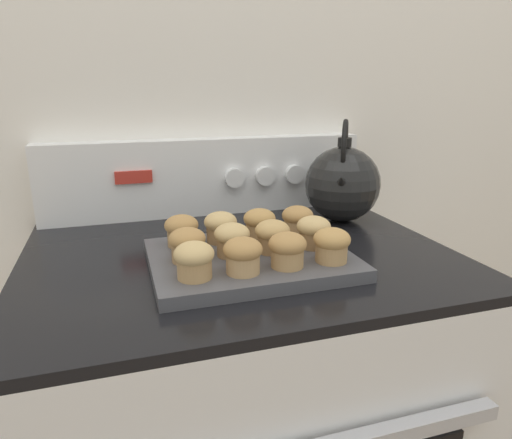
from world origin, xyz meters
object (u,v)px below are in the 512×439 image
Objects in this scene: muffin_r1_c1 at (232,239)px; muffin_r2_c0 at (182,230)px; muffin_r2_c2 at (259,223)px; tea_kettle at (342,183)px; muffin_r0_c2 at (287,249)px; muffin_r2_c1 at (221,226)px; muffin_r1_c0 at (187,244)px; muffin_r0_c0 at (194,259)px; muffin_r0_c1 at (243,255)px; muffin_r0_c3 at (332,244)px; muffin_r1_c2 at (273,235)px; muffin_r2_c3 at (297,220)px; muffin_pan at (253,259)px; muffin_r1_c3 at (314,231)px.

muffin_r1_c1 is 0.11m from muffin_r2_c0.
muffin_r2_c2 is (0.15, -0.00, 0.00)m from muffin_r2_c0.
muffin_r1_c1 is 0.26× the size of tea_kettle.
muffin_r0_c2 is 0.17m from muffin_r2_c1.
muffin_r1_c0 and muffin_r2_c0 have the same top height.
muffin_r0_c0 and muffin_r0_c1 have the same top height.
muffin_r0_c3 is 0.22m from muffin_r2_c1.
muffin_r0_c1 is 0.15m from muffin_r0_c3.
muffin_r1_c0 is 1.00× the size of muffin_r1_c2.
muffin_r2_c0 is 1.00× the size of muffin_r2_c2.
muffin_r0_c3 and muffin_r2_c2 have the same top height.
muffin_r0_c1 is (0.08, -0.00, 0.00)m from muffin_r0_c0.
muffin_r2_c3 is (0.08, 0.15, 0.00)m from muffin_r0_c2.
muffin_pan is at bearing 33.25° from muffin_r0_c0.
muffin_r0_c2 and muffin_r1_c1 have the same top height.
tea_kettle reaches higher than muffin_r1_c2.
muffin_r1_c0 is 0.23m from muffin_r1_c3.
muffin_r0_c2 is 1.00× the size of muffin_r2_c3.
muffin_r2_c3 is at bearing 33.11° from muffin_pan.
muffin_r1_c3 is at bearing -90.00° from muffin_r2_c3.
muffin_r0_c3 is at bearing -33.49° from muffin_pan.
muffin_r0_c3 is at bearing -44.95° from muffin_r2_c1.
muffin_pan is 0.14m from muffin_r2_c3.
muffin_r1_c1 is 0.15m from muffin_r1_c3.
muffin_pan is 5.58× the size of muffin_r2_c1.
muffin_r1_c0 is 1.00× the size of muffin_r1_c1.
muffin_r0_c2 is 1.00× the size of muffin_r1_c2.
muffin_r2_c0 is (-0.15, 0.15, 0.00)m from muffin_r0_c2.
muffin_r0_c0 is 1.00× the size of muffin_r2_c1.
muffin_r0_c2 reaches higher than muffin_pan.
muffin_r0_c0 is at bearing -179.91° from muffin_r0_c3.
muffin_r0_c3 is 0.32m from tea_kettle.
tea_kettle is (0.16, 0.13, 0.04)m from muffin_r2_c3.
muffin_r2_c3 is (0.00, 0.15, 0.00)m from muffin_r0_c3.
muffin_r0_c3 is at bearing -26.74° from muffin_r1_c1.
muffin_r2_c2 and muffin_r2_c3 have the same top height.
muffin_r2_c0 is (-0.11, 0.08, 0.04)m from muffin_pan.
muffin_r0_c0 is at bearing -162.03° from muffin_r1_c3.
muffin_r0_c2 and muffin_r2_c1 have the same top height.
muffin_r1_c1 is (-0.15, 0.08, 0.00)m from muffin_r0_c3.
muffin_r0_c1 and muffin_r0_c3 have the same top height.
muffin_r1_c0 is (0.00, 0.07, 0.00)m from muffin_r0_c0.
muffin_r1_c1 is (-0.04, 0.00, 0.04)m from muffin_pan.
muffin_r2_c2 is at bearing -0.29° from muffin_r2_c1.
muffin_r2_c0 is 0.07m from muffin_r2_c1.
muffin_r0_c1 is at bearing -134.77° from muffin_r1_c2.
muffin_r0_c2 is 0.21m from muffin_r2_c0.
muffin_r0_c2 is 0.10m from muffin_r1_c1.
tea_kettle reaches higher than muffin_r0_c1.
muffin_r1_c3 is at bearing 43.14° from muffin_r0_c2.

